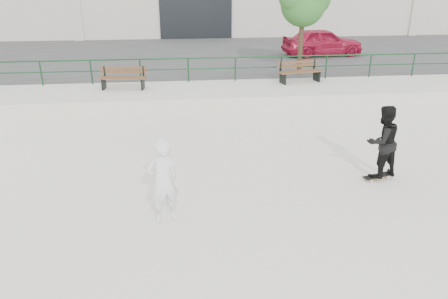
{
  "coord_description": "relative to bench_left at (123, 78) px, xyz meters",
  "views": [
    {
      "loc": [
        -1.5,
        -7.57,
        4.82
      ],
      "look_at": [
        -0.45,
        2.0,
        0.91
      ],
      "focal_mm": 35.0,
      "sensor_mm": 36.0,
      "label": 1
    }
  ],
  "objects": [
    {
      "name": "ground",
      "position": [
        3.62,
        -9.92,
        -0.93
      ],
      "size": [
        120.0,
        120.0,
        0.0
      ],
      "primitive_type": "plane",
      "color": "beige",
      "rests_on": "ground"
    },
    {
      "name": "ledge",
      "position": [
        3.62,
        -0.42,
        -0.68
      ],
      "size": [
        30.0,
        3.0,
        0.5
      ],
      "primitive_type": "cube",
      "color": "beige",
      "rests_on": "ground"
    },
    {
      "name": "parking_strip",
      "position": [
        3.62,
        8.08,
        -0.68
      ],
      "size": [
        60.0,
        14.0,
        0.5
      ],
      "primitive_type": "cube",
      "color": "#383838",
      "rests_on": "ground"
    },
    {
      "name": "railing",
      "position": [
        3.62,
        0.88,
        0.32
      ],
      "size": [
        28.0,
        0.06,
        1.03
      ],
      "color": "#163D20",
      "rests_on": "ledge"
    },
    {
      "name": "bench_left",
      "position": [
        0.0,
        0.0,
        0.0
      ],
      "size": [
        1.92,
        0.75,
        0.86
      ],
      "rotation": [
        0.0,
        0.0,
        -0.11
      ],
      "color": "#4D2C1A",
      "rests_on": "ledge"
    },
    {
      "name": "bench_right",
      "position": [
        7.29,
        0.35,
        0.01
      ],
      "size": [
        1.99,
        0.94,
        0.88
      ],
      "rotation": [
        0.0,
        0.0,
        0.21
      ],
      "color": "#4D2C1A",
      "rests_on": "ledge"
    },
    {
      "name": "red_car",
      "position": [
        10.26,
        6.5,
        0.32
      ],
      "size": [
        4.53,
        2.15,
        1.5
      ],
      "primitive_type": "imported",
      "rotation": [
        0.0,
        0.0,
        1.66
      ],
      "color": "#A71433",
      "rests_on": "parking_strip"
    },
    {
      "name": "skateboard",
      "position": [
        7.03,
        -8.06,
        -0.85
      ],
      "size": [
        0.8,
        0.42,
        0.09
      ],
      "rotation": [
        0.0,
        0.0,
        0.3
      ],
      "color": "black",
      "rests_on": "ground"
    },
    {
      "name": "standing_skater",
      "position": [
        7.03,
        -8.06,
        0.08
      ],
      "size": [
        1.04,
        0.91,
        1.82
      ],
      "primitive_type": "imported",
      "rotation": [
        0.0,
        0.0,
        3.42
      ],
      "color": "black",
      "rests_on": "skateboard"
    },
    {
      "name": "seated_skater",
      "position": [
        1.75,
        -9.48,
        -0.01
      ],
      "size": [
        0.78,
        0.65,
        1.83
      ],
      "primitive_type": "imported",
      "rotation": [
        0.0,
        0.0,
        3.51
      ],
      "color": "white",
      "rests_on": "ground"
    }
  ]
}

